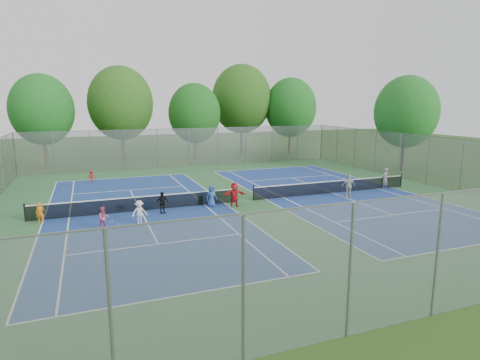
% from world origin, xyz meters
% --- Properties ---
extents(ground, '(120.00, 120.00, 0.00)m').
position_xyz_m(ground, '(0.00, 0.00, 0.00)').
color(ground, '#274B17').
rests_on(ground, ground).
extents(court_pad, '(32.00, 32.00, 0.01)m').
position_xyz_m(court_pad, '(0.00, 0.00, 0.01)').
color(court_pad, '#2F6336').
rests_on(court_pad, ground).
extents(court_left, '(10.97, 23.77, 0.01)m').
position_xyz_m(court_left, '(-7.00, 0.00, 0.02)').
color(court_left, navy).
rests_on(court_left, court_pad).
extents(court_right, '(10.97, 23.77, 0.01)m').
position_xyz_m(court_right, '(7.00, 0.00, 0.02)').
color(court_right, navy).
rests_on(court_right, court_pad).
extents(net_left, '(12.87, 0.10, 0.91)m').
position_xyz_m(net_left, '(-7.00, 0.00, 0.46)').
color(net_left, black).
rests_on(net_left, ground).
extents(net_right, '(12.87, 0.10, 0.91)m').
position_xyz_m(net_right, '(7.00, 0.00, 0.46)').
color(net_right, black).
rests_on(net_right, ground).
extents(fence_north, '(32.00, 0.10, 4.00)m').
position_xyz_m(fence_north, '(0.00, 16.00, 2.00)').
color(fence_north, gray).
rests_on(fence_north, ground).
extents(fence_south, '(32.00, 0.10, 4.00)m').
position_xyz_m(fence_south, '(0.00, -16.00, 2.00)').
color(fence_south, gray).
rests_on(fence_south, ground).
extents(fence_east, '(0.10, 32.00, 4.00)m').
position_xyz_m(fence_east, '(16.00, 0.00, 2.00)').
color(fence_east, gray).
rests_on(fence_east, ground).
extents(tree_nw, '(6.40, 6.40, 9.58)m').
position_xyz_m(tree_nw, '(-14.00, 22.00, 5.89)').
color(tree_nw, '#443326').
rests_on(tree_nw, ground).
extents(tree_nl, '(7.20, 7.20, 10.69)m').
position_xyz_m(tree_nl, '(-6.00, 23.00, 6.54)').
color(tree_nl, '#443326').
rests_on(tree_nl, ground).
extents(tree_nc, '(6.00, 6.00, 8.85)m').
position_xyz_m(tree_nc, '(2.00, 21.00, 5.39)').
color(tree_nc, '#443326').
rests_on(tree_nc, ground).
extents(tree_nr, '(7.60, 7.60, 11.42)m').
position_xyz_m(tree_nr, '(9.00, 24.00, 7.04)').
color(tree_nr, '#443326').
rests_on(tree_nr, ground).
extents(tree_ne, '(6.60, 6.60, 9.77)m').
position_xyz_m(tree_ne, '(15.00, 22.00, 5.97)').
color(tree_ne, '#443326').
rests_on(tree_ne, ground).
extents(tree_side_e, '(6.00, 6.00, 9.20)m').
position_xyz_m(tree_side_e, '(19.00, 6.00, 5.74)').
color(tree_side_e, '#443326').
rests_on(tree_side_e, ground).
extents(ball_crate, '(0.46, 0.46, 0.34)m').
position_xyz_m(ball_crate, '(-8.15, 0.85, 0.17)').
color(ball_crate, '#183FB7').
rests_on(ball_crate, ground).
extents(ball_hopper, '(0.36, 0.36, 0.60)m').
position_xyz_m(ball_hopper, '(-3.08, 0.27, 0.30)').
color(ball_hopper, '#23832A').
rests_on(ball_hopper, ground).
extents(student_a, '(0.49, 0.37, 1.21)m').
position_xyz_m(student_a, '(-12.55, -0.62, 0.60)').
color(student_a, orange).
rests_on(student_a, ground).
extents(student_b, '(0.69, 0.60, 1.22)m').
position_xyz_m(student_b, '(-9.28, -2.98, 0.61)').
color(student_b, '#CC4F7A').
rests_on(student_b, ground).
extents(student_c, '(0.90, 0.56, 1.33)m').
position_xyz_m(student_c, '(-7.38, -2.70, 0.66)').
color(student_c, silver).
rests_on(student_c, ground).
extents(student_d, '(0.85, 0.53, 1.35)m').
position_xyz_m(student_d, '(-5.83, -1.03, 0.67)').
color(student_d, black).
rests_on(student_d, ground).
extents(student_e, '(0.74, 0.53, 1.41)m').
position_xyz_m(student_e, '(-2.58, -0.60, 0.70)').
color(student_e, '#284D94').
rests_on(student_e, ground).
extents(student_f, '(1.54, 0.71, 1.60)m').
position_xyz_m(student_f, '(-1.21, -1.14, 0.80)').
color(student_f, red).
rests_on(student_f, ground).
extents(child_far_baseline, '(0.68, 0.41, 1.03)m').
position_xyz_m(child_far_baseline, '(-9.69, 10.71, 0.51)').
color(child_far_baseline, maroon).
rests_on(child_far_baseline, ground).
extents(instructor, '(0.69, 0.56, 1.65)m').
position_xyz_m(instructor, '(11.69, -0.10, 0.82)').
color(instructor, gray).
rests_on(instructor, ground).
extents(teen_court_b, '(1.03, 0.53, 1.69)m').
position_xyz_m(teen_court_b, '(7.23, -1.58, 0.84)').
color(teen_court_b, beige).
rests_on(teen_court_b, ground).
extents(tennis_ball_0, '(0.07, 0.07, 0.07)m').
position_xyz_m(tennis_ball_0, '(-11.19, -4.49, 0.03)').
color(tennis_ball_0, '#BCE134').
rests_on(tennis_ball_0, ground).
extents(tennis_ball_1, '(0.07, 0.07, 0.07)m').
position_xyz_m(tennis_ball_1, '(-7.52, -1.03, 0.03)').
color(tennis_ball_1, '#CADD33').
rests_on(tennis_ball_1, ground).
extents(tennis_ball_2, '(0.07, 0.07, 0.07)m').
position_xyz_m(tennis_ball_2, '(-3.11, -6.53, 0.03)').
color(tennis_ball_2, '#E3F038').
rests_on(tennis_ball_2, ground).
extents(tennis_ball_3, '(0.07, 0.07, 0.07)m').
position_xyz_m(tennis_ball_3, '(-8.58, -2.59, 0.03)').
color(tennis_ball_3, gold).
rests_on(tennis_ball_3, ground).
extents(tennis_ball_4, '(0.07, 0.07, 0.07)m').
position_xyz_m(tennis_ball_4, '(-11.15, -2.42, 0.03)').
color(tennis_ball_4, '#B4C92E').
rests_on(tennis_ball_4, ground).
extents(tennis_ball_5, '(0.07, 0.07, 0.07)m').
position_xyz_m(tennis_ball_5, '(-9.60, -3.40, 0.03)').
color(tennis_ball_5, '#E4EE37').
rests_on(tennis_ball_5, ground).
extents(tennis_ball_6, '(0.07, 0.07, 0.07)m').
position_xyz_m(tennis_ball_6, '(-5.21, -2.86, 0.03)').
color(tennis_ball_6, '#C9EB36').
rests_on(tennis_ball_6, ground).
extents(tennis_ball_7, '(0.07, 0.07, 0.07)m').
position_xyz_m(tennis_ball_7, '(-2.71, -4.84, 0.03)').
color(tennis_ball_7, yellow).
rests_on(tennis_ball_7, ground).
extents(tennis_ball_8, '(0.07, 0.07, 0.07)m').
position_xyz_m(tennis_ball_8, '(-8.82, -1.79, 0.03)').
color(tennis_ball_8, gold).
rests_on(tennis_ball_8, ground).
extents(tennis_ball_9, '(0.07, 0.07, 0.07)m').
position_xyz_m(tennis_ball_9, '(-11.02, -5.63, 0.03)').
color(tennis_ball_9, '#CFF539').
rests_on(tennis_ball_9, ground).
extents(tennis_ball_10, '(0.07, 0.07, 0.07)m').
position_xyz_m(tennis_ball_10, '(-4.93, -3.78, 0.03)').
color(tennis_ball_10, '#D0F138').
rests_on(tennis_ball_10, ground).
extents(tennis_ball_11, '(0.07, 0.07, 0.07)m').
position_xyz_m(tennis_ball_11, '(-10.55, -5.94, 0.03)').
color(tennis_ball_11, '#D0EF37').
rests_on(tennis_ball_11, ground).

